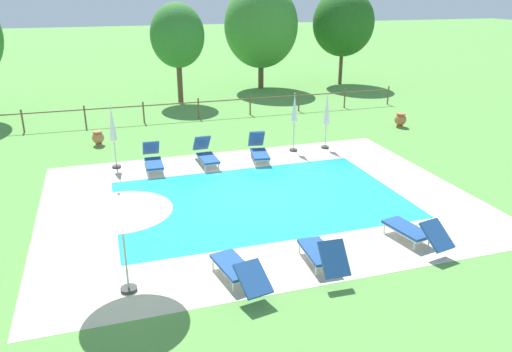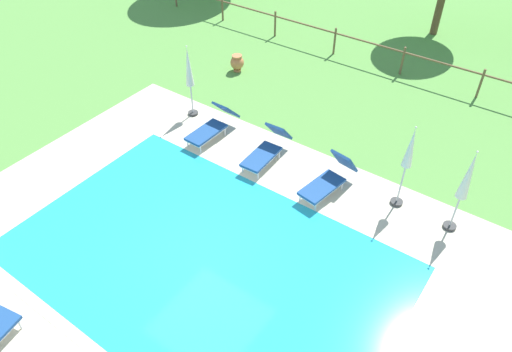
{
  "view_description": "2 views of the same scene",
  "coord_description": "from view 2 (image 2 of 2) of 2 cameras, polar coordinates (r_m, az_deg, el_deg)",
  "views": [
    {
      "loc": [
        -4.42,
        -13.61,
        6.23
      ],
      "look_at": [
        0.04,
        0.5,
        0.6
      ],
      "focal_mm": 34.7,
      "sensor_mm": 36.0,
      "label": 1
    },
    {
      "loc": [
        5.15,
        -5.13,
        8.69
      ],
      "look_at": [
        -0.04,
        2.12,
        1.02
      ],
      "focal_mm": 34.03,
      "sensor_mm": 36.0,
      "label": 2
    }
  ],
  "objects": [
    {
      "name": "patio_umbrella_closed_row_mid_west",
      "position": [
        12.04,
        17.52,
        2.38
      ],
      "size": [
        0.32,
        0.32,
        2.4
      ],
      "color": "#383838",
      "rests_on": "ground"
    },
    {
      "name": "sun_lounger_north_near_steps",
      "position": [
        12.75,
        8.52,
        -0.4
      ],
      "size": [
        0.88,
        1.89,
        1.02
      ],
      "color": "navy",
      "rests_on": "ground"
    },
    {
      "name": "patio_umbrella_closed_row_mid_east",
      "position": [
        15.12,
        -7.88,
        12.05
      ],
      "size": [
        0.32,
        0.32,
        2.38
      ],
      "color": "#383838",
      "rests_on": "ground"
    },
    {
      "name": "swimming_pool_water",
      "position": [
        11.33,
        -6.18,
        -9.7
      ],
      "size": [
        8.82,
        5.68,
        0.01
      ],
      "primitive_type": "cube",
      "color": "#23A8C1",
      "rests_on": "ground"
    },
    {
      "name": "sun_lounger_south_near_corner",
      "position": [
        13.61,
        1.24,
        3.15
      ],
      "size": [
        0.67,
        1.9,
        0.97
      ],
      "color": "navy",
      "rests_on": "ground"
    },
    {
      "name": "pool_coping_rim",
      "position": [
        11.32,
        -6.18,
        -9.68
      ],
      "size": [
        9.3,
        6.16,
        0.01
      ],
      "color": "beige",
      "rests_on": "ground"
    },
    {
      "name": "pool_deck_paving",
      "position": [
        11.33,
        -6.18,
        -9.7
      ],
      "size": [
        13.2,
        10.06,
        0.01
      ],
      "primitive_type": "cube",
      "color": "beige",
      "rests_on": "ground"
    },
    {
      "name": "perimeter_fence",
      "position": [
        18.46,
        16.93,
        13.24
      ],
      "size": [
        22.0,
        0.08,
        1.05
      ],
      "color": "brown",
      "rests_on": "ground"
    },
    {
      "name": "patio_umbrella_closed_row_west",
      "position": [
        11.86,
        23.52,
        -0.49
      ],
      "size": [
        0.32,
        0.32,
        2.36
      ],
      "color": "#383838",
      "rests_on": "ground"
    },
    {
      "name": "ground_plane",
      "position": [
        11.33,
        -6.18,
        -9.71
      ],
      "size": [
        160.0,
        160.0,
        0.0
      ],
      "primitive_type": "plane",
      "color": "#599342"
    },
    {
      "name": "sun_lounger_north_far",
      "position": [
        14.6,
        -5.18,
        5.88
      ],
      "size": [
        0.65,
        1.93,
        0.94
      ],
      "color": "navy",
      "rests_on": "ground"
    },
    {
      "name": "terracotta_urn_by_tree",
      "position": [
        18.09,
        -2.23,
        13.19
      ],
      "size": [
        0.49,
        0.49,
        0.62
      ],
      "color": "#C67547",
      "rests_on": "ground"
    }
  ]
}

